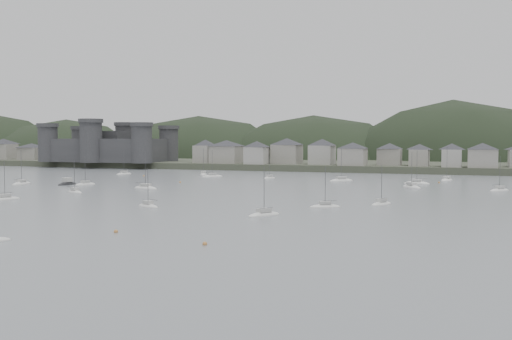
% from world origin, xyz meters
% --- Properties ---
extents(ground, '(900.00, 900.00, 0.00)m').
position_xyz_m(ground, '(0.00, 0.00, 0.00)').
color(ground, slate).
rests_on(ground, ground).
extents(far_shore_land, '(900.00, 250.00, 3.00)m').
position_xyz_m(far_shore_land, '(0.00, 295.00, 1.50)').
color(far_shore_land, '#383D2D').
rests_on(far_shore_land, ground).
extents(forested_ridge, '(851.55, 103.94, 102.57)m').
position_xyz_m(forested_ridge, '(4.83, 269.40, -11.28)').
color(forested_ridge, black).
rests_on(forested_ridge, ground).
extents(castle, '(66.00, 43.00, 20.00)m').
position_xyz_m(castle, '(-120.00, 179.80, 10.96)').
color(castle, '#363638').
rests_on(castle, far_shore_land).
extents(waterfront_town, '(451.48, 28.46, 12.92)m').
position_xyz_m(waterfront_town, '(50.59, 183.34, 8.66)').
color(waterfront_town, gray).
rests_on(waterfront_town, far_shore_land).
extents(sailboat_lead, '(8.97, 8.80, 13.00)m').
position_xyz_m(sailboat_lead, '(16.45, 119.51, 0.17)').
color(sailboat_lead, silver).
rests_on(sailboat_lead, ground).
extents(moored_fleet, '(254.32, 163.71, 13.21)m').
position_xyz_m(moored_fleet, '(-16.06, 69.98, 0.18)').
color(moored_fleet, silver).
rests_on(moored_fleet, ground).
extents(motor_launch_far, '(3.12, 8.58, 4.03)m').
position_xyz_m(motor_launch_far, '(-65.77, 73.59, 0.29)').
color(motor_launch_far, black).
rests_on(motor_launch_far, ground).
extents(mooring_buoys, '(166.86, 134.29, 0.70)m').
position_xyz_m(mooring_buoys, '(-1.47, 57.52, 0.15)').
color(mooring_buoys, '#BF7F3F').
rests_on(mooring_buoys, ground).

